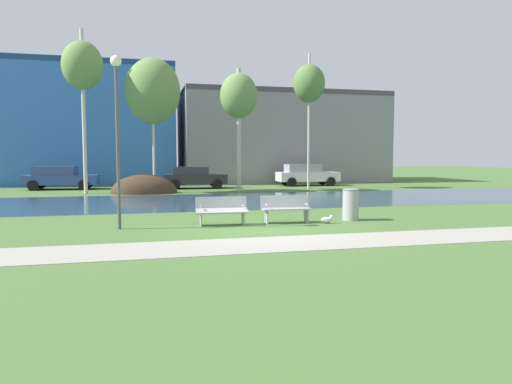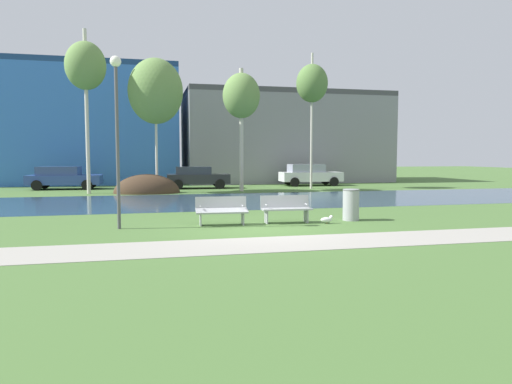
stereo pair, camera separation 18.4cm
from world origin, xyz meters
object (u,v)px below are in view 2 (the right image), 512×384
object	(u,v)px
bench_left	(222,210)
bench_right	(286,208)
trash_bin	(351,204)
streetlamp	(117,113)
parked_sedan_second_dark	(197,177)
parked_hatch_third_white	(309,174)
seagull	(327,219)
parked_van_nearest_blue	(63,177)

from	to	relation	value
bench_left	bench_right	xyz separation A→B (m)	(2.09, 0.00, 0.00)
bench_right	trash_bin	world-z (taller)	trash_bin
streetlamp	bench_right	bearing A→B (deg)	1.00
streetlamp	parked_sedan_second_dark	xyz separation A→B (m)	(4.02, 16.59, -2.61)
streetlamp	parked_hatch_third_white	size ratio (longest dim) A/B	1.13
bench_right	streetlamp	world-z (taller)	streetlamp
trash_bin	seagull	world-z (taller)	trash_bin
bench_left	streetlamp	xyz separation A→B (m)	(-3.05, -0.09, 2.90)
parked_sedan_second_dark	parked_hatch_third_white	bearing A→B (deg)	6.90
streetlamp	parked_van_nearest_blue	size ratio (longest dim) A/B	1.10
bench_left	streetlamp	bearing A→B (deg)	-178.32
parked_hatch_third_white	trash_bin	bearing A→B (deg)	-105.30
bench_left	bench_right	size ratio (longest dim) A/B	1.00
parked_sedan_second_dark	seagull	bearing A→B (deg)	-82.19
seagull	streetlamp	bearing A→B (deg)	176.48
bench_left	parked_van_nearest_blue	distance (m)	19.12
seagull	parked_van_nearest_blue	distance (m)	21.05
bench_right	trash_bin	size ratio (longest dim) A/B	1.56
seagull	parked_sedan_second_dark	xyz separation A→B (m)	(-2.33, 16.99, 0.63)
parked_hatch_third_white	bench_right	bearing A→B (deg)	-111.89
trash_bin	seagull	xyz separation A→B (m)	(-1.05, -0.51, -0.41)
bench_left	trash_bin	size ratio (longest dim) A/B	1.56
bench_left	parked_hatch_third_white	size ratio (longest dim) A/B	0.37
parked_van_nearest_blue	parked_sedan_second_dark	world-z (taller)	parked_van_nearest_blue
bench_right	parked_sedan_second_dark	world-z (taller)	parked_sedan_second_dark
bench_left	parked_van_nearest_blue	world-z (taller)	parked_van_nearest_blue
bench_right	parked_sedan_second_dark	bearing A→B (deg)	93.89
bench_right	seagull	world-z (taller)	bench_right
bench_right	streetlamp	distance (m)	5.90
bench_right	parked_hatch_third_white	bearing A→B (deg)	68.11
seagull	streetlamp	distance (m)	7.13
bench_right	parked_sedan_second_dark	size ratio (longest dim) A/B	0.39
parked_sedan_second_dark	bench_left	bearing A→B (deg)	-93.34
trash_bin	parked_sedan_second_dark	distance (m)	16.82
bench_left	trash_bin	world-z (taller)	trash_bin
bench_left	parked_sedan_second_dark	bearing A→B (deg)	86.66
bench_right	parked_hatch_third_white	distance (m)	18.85
seagull	parked_hatch_third_white	bearing A→B (deg)	72.05
trash_bin	parked_sedan_second_dark	size ratio (longest dim) A/B	0.25
seagull	parked_sedan_second_dark	bearing A→B (deg)	97.81
streetlamp	parked_hatch_third_white	world-z (taller)	streetlamp
bench_left	seagull	size ratio (longest dim) A/B	3.62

